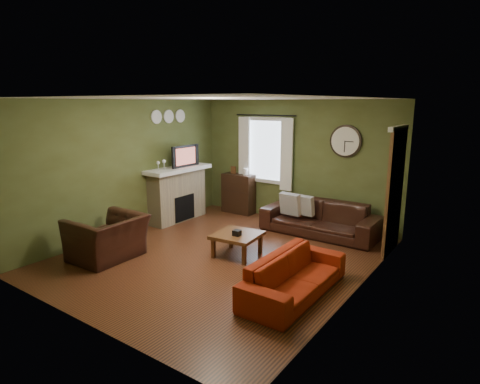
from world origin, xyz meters
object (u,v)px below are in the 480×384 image
Objects in this scene: armchair at (108,238)px; sofa_brown at (319,218)px; sofa_red at (295,275)px; bookshelf at (238,193)px; coffee_table at (237,244)px.

sofa_brown is at bearing 141.64° from armchair.
armchair is (-2.34, -3.18, 0.03)m from sofa_brown.
armchair reaches higher than sofa_red.
bookshelf is at bearing 45.67° from sofa_red.
sofa_brown is 2.03× the size of armchair.
sofa_brown is 3.09× the size of coffee_table.
sofa_brown reaches higher than coffee_table.
sofa_red is at bearing -72.84° from sofa_brown.
bookshelf reaches higher than sofa_brown.
bookshelf is 0.41× the size of sofa_brown.
bookshelf is 0.83× the size of armchair.
sofa_brown is (2.23, -0.40, -0.13)m from bookshelf.
armchair is 2.15m from coffee_table.
sofa_brown is at bearing 17.16° from sofa_red.
sofa_red is (0.79, -2.54, -0.06)m from sofa_brown.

